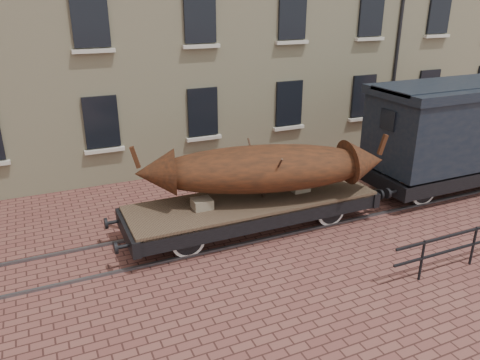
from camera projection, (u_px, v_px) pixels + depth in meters
name	position (u px, v px, depth m)	size (l,w,h in m)	color
ground	(232.00, 233.00, 12.75)	(90.00, 90.00, 0.00)	brown
rail_track	(232.00, 232.00, 12.74)	(30.00, 1.52, 0.06)	#59595E
flatcar_wagon	(253.00, 205.00, 12.72)	(7.69, 2.08, 1.16)	brown
iron_boat	(264.00, 168.00, 12.46)	(6.82, 3.33, 1.63)	#542611
goods_van	(460.00, 124.00, 14.95)	(6.83, 2.49, 3.53)	black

